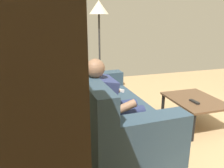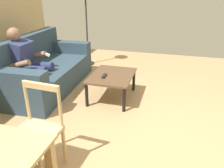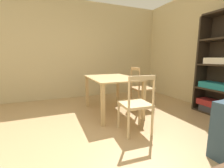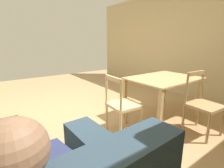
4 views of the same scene
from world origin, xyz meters
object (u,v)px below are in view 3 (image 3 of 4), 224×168
dining_table (112,83)px  dining_chair_facing_couch (136,104)px  dining_chair_near_wall (141,88)px  bookshelf (224,76)px

dining_table → dining_chair_facing_couch: (0.94, -0.00, -0.18)m
dining_chair_facing_couch → dining_chair_near_wall: bearing=142.8°
bookshelf → dining_chair_near_wall: size_ratio=2.14×
bookshelf → dining_table: bookshelf is taller
bookshelf → dining_table: (-0.99, -1.91, -0.16)m
dining_table → bookshelf: bearing=62.7°
bookshelf → dining_table: bearing=-117.3°
bookshelf → dining_chair_facing_couch: (-0.05, -1.91, -0.34)m
dining_chair_near_wall → bookshelf: bearing=50.5°
dining_table → dining_chair_near_wall: size_ratio=1.31×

